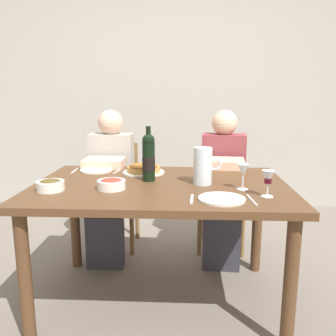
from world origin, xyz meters
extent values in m
plane|color=slate|center=(0.00, 0.00, 0.00)|extent=(8.00, 8.00, 0.00)
cube|color=#B2ADA3|center=(0.00, 2.05, 1.40)|extent=(8.00, 0.10, 2.80)
cube|color=brown|center=(0.00, 0.00, 0.74)|extent=(1.50, 1.00, 0.04)
cylinder|color=brown|center=(-0.67, -0.42, 0.36)|extent=(0.07, 0.07, 0.72)
cylinder|color=brown|center=(0.67, -0.42, 0.36)|extent=(0.07, 0.07, 0.72)
cylinder|color=brown|center=(-0.67, 0.42, 0.36)|extent=(0.07, 0.07, 0.72)
cylinder|color=brown|center=(0.67, 0.42, 0.36)|extent=(0.07, 0.07, 0.72)
cylinder|color=black|center=(-0.08, 0.07, 0.88)|extent=(0.08, 0.08, 0.24)
sphere|color=black|center=(-0.08, 0.07, 1.01)|extent=(0.08, 0.08, 0.08)
cylinder|color=black|center=(-0.08, 0.07, 1.06)|extent=(0.03, 0.03, 0.07)
cylinder|color=black|center=(-0.08, 0.07, 0.87)|extent=(0.08, 0.08, 0.08)
cylinder|color=silver|center=(0.25, 0.00, 0.87)|extent=(0.11, 0.11, 0.22)
cylinder|color=silver|center=(0.25, 0.00, 0.83)|extent=(0.10, 0.10, 0.13)
torus|color=silver|center=(0.32, 0.00, 0.88)|extent=(0.07, 0.01, 0.07)
cylinder|color=white|center=(-0.13, 0.28, 0.77)|extent=(0.28, 0.28, 0.01)
cylinder|color=#C18E47|center=(-0.13, 0.28, 0.79)|extent=(0.22, 0.22, 0.03)
ellipsoid|color=#9E6028|center=(-0.13, 0.28, 0.81)|extent=(0.20, 0.20, 0.02)
cylinder|color=white|center=(-0.27, -0.14, 0.79)|extent=(0.16, 0.16, 0.05)
ellipsoid|color=#B2382D|center=(-0.27, -0.14, 0.80)|extent=(0.13, 0.13, 0.04)
cylinder|color=white|center=(-0.59, -0.19, 0.79)|extent=(0.15, 0.15, 0.05)
ellipsoid|color=brown|center=(-0.59, -0.19, 0.81)|extent=(0.12, 0.12, 0.04)
cylinder|color=silver|center=(0.57, -0.25, 0.76)|extent=(0.06, 0.06, 0.00)
cylinder|color=silver|center=(0.57, -0.25, 0.80)|extent=(0.01, 0.01, 0.07)
cone|color=silver|center=(0.57, -0.25, 0.86)|extent=(0.07, 0.07, 0.07)
cylinder|color=#470A14|center=(0.57, -0.25, 0.85)|extent=(0.04, 0.04, 0.02)
cylinder|color=silver|center=(0.47, -0.11, 0.76)|extent=(0.06, 0.06, 0.00)
cylinder|color=silver|center=(0.47, -0.11, 0.80)|extent=(0.01, 0.01, 0.07)
cone|color=silver|center=(0.47, -0.11, 0.87)|extent=(0.06, 0.06, 0.07)
cylinder|color=silver|center=(-0.47, 0.32, 0.77)|extent=(0.22, 0.22, 0.01)
cylinder|color=silver|center=(0.33, -0.32, 0.77)|extent=(0.24, 0.24, 0.01)
cube|color=silver|center=(-0.62, 0.32, 0.76)|extent=(0.02, 0.16, 0.00)
cube|color=silver|center=(-0.32, 0.32, 0.76)|extent=(0.04, 0.18, 0.00)
cube|color=silver|center=(0.48, -0.32, 0.76)|extent=(0.03, 0.18, 0.00)
cube|color=silver|center=(0.18, -0.32, 0.76)|extent=(0.02, 0.16, 0.00)
cube|color=olive|center=(-0.45, 0.80, 0.46)|extent=(0.40, 0.40, 0.02)
cube|color=olive|center=(-0.45, 0.98, 0.67)|extent=(0.36, 0.03, 0.40)
cylinder|color=olive|center=(-0.62, 0.63, 0.23)|extent=(0.04, 0.04, 0.45)
cylinder|color=olive|center=(-0.28, 0.63, 0.23)|extent=(0.04, 0.04, 0.45)
cylinder|color=olive|center=(-0.62, 0.97, 0.23)|extent=(0.04, 0.04, 0.45)
cylinder|color=olive|center=(-0.28, 0.97, 0.23)|extent=(0.04, 0.04, 0.45)
cube|color=#B7B2A8|center=(-0.45, 0.76, 0.72)|extent=(0.34, 0.20, 0.50)
sphere|color=beige|center=(-0.45, 0.76, 1.06)|extent=(0.20, 0.20, 0.20)
cube|color=#33333D|center=(-0.45, 0.57, 0.47)|extent=(0.31, 0.38, 0.14)
cube|color=#33333D|center=(-0.45, 0.42, 0.20)|extent=(0.27, 0.12, 0.40)
cube|color=beige|center=(-0.45, 0.48, 0.79)|extent=(0.29, 0.24, 0.06)
cube|color=olive|center=(0.45, 0.81, 0.46)|extent=(0.44, 0.44, 0.02)
cube|color=olive|center=(0.47, 1.00, 0.67)|extent=(0.36, 0.06, 0.40)
cylinder|color=olive|center=(0.26, 0.66, 0.23)|extent=(0.04, 0.04, 0.45)
cylinder|color=olive|center=(0.60, 0.63, 0.23)|extent=(0.04, 0.04, 0.45)
cylinder|color=olive|center=(0.30, 1.00, 0.23)|extent=(0.04, 0.04, 0.45)
cylinder|color=olive|center=(0.64, 0.97, 0.23)|extent=(0.04, 0.04, 0.45)
cube|color=#8E3D42|center=(0.45, 0.77, 0.72)|extent=(0.36, 0.23, 0.50)
sphere|color=beige|center=(0.45, 0.77, 1.06)|extent=(0.20, 0.20, 0.20)
cube|color=#33333D|center=(0.43, 0.58, 0.47)|extent=(0.34, 0.41, 0.14)
cube|color=#33333D|center=(0.42, 0.44, 0.20)|extent=(0.28, 0.14, 0.40)
cube|color=beige|center=(0.42, 0.50, 0.79)|extent=(0.31, 0.27, 0.06)
camera|label=1|loc=(0.15, -2.05, 1.28)|focal=38.08mm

